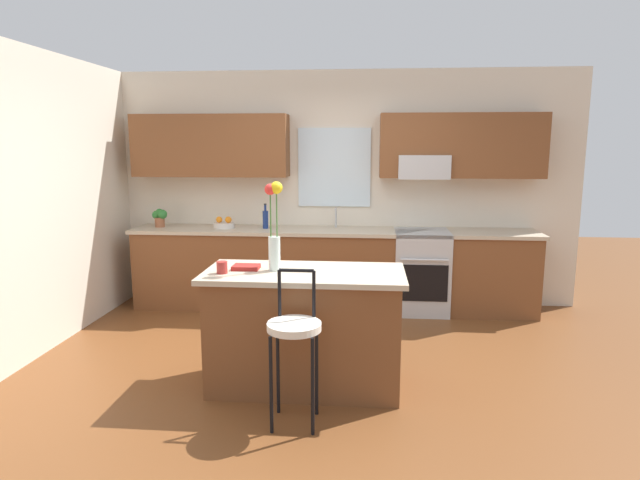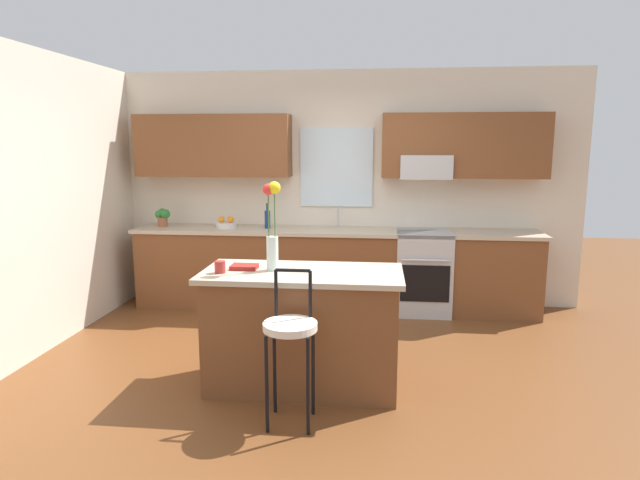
{
  "view_description": "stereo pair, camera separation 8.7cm",
  "coord_description": "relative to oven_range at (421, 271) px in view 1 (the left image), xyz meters",
  "views": [
    {
      "loc": [
        0.39,
        -4.27,
        1.86
      ],
      "look_at": [
        -0.04,
        0.55,
        1.0
      ],
      "focal_mm": 30.13,
      "sensor_mm": 36.0,
      "label": 1
    },
    {
      "loc": [
        0.48,
        -4.26,
        1.86
      ],
      "look_at": [
        -0.04,
        0.55,
        1.0
      ],
      "focal_mm": 30.13,
      "sensor_mm": 36.0,
      "label": 2
    }
  ],
  "objects": [
    {
      "name": "ground_plane",
      "position": [
        -1.0,
        -1.68,
        -0.46
      ],
      "size": [
        14.0,
        14.0,
        0.0
      ],
      "primitive_type": "plane",
      "color": "brown"
    },
    {
      "name": "wall_left",
      "position": [
        -3.56,
        -1.38,
        0.89
      ],
      "size": [
        0.12,
        4.6,
        2.7
      ],
      "primitive_type": "cube",
      "color": "beige",
      "rests_on": "ground"
    },
    {
      "name": "back_wall_assembly",
      "position": [
        -0.98,
        0.31,
        1.05
      ],
      "size": [
        5.6,
        0.5,
        2.7
      ],
      "color": "beige",
      "rests_on": "ground"
    },
    {
      "name": "counter_run",
      "position": [
        -1.0,
        0.02,
        0.01
      ],
      "size": [
        4.56,
        0.64,
        0.92
      ],
      "color": "brown",
      "rests_on": "ground"
    },
    {
      "name": "sink_faucet",
      "position": [
        -0.97,
        0.17,
        0.6
      ],
      "size": [
        0.02,
        0.13,
        0.23
      ],
      "color": "#B7BABC",
      "rests_on": "counter_run"
    },
    {
      "name": "oven_range",
      "position": [
        0.0,
        0.0,
        0.0
      ],
      "size": [
        0.6,
        0.64,
        0.92
      ],
      "color": "#B7BABC",
      "rests_on": "ground"
    },
    {
      "name": "kitchen_island",
      "position": [
        -1.08,
        -2.03,
        0.0
      ],
      "size": [
        1.51,
        0.72,
        0.92
      ],
      "color": "brown",
      "rests_on": "ground"
    },
    {
      "name": "bar_stool_near",
      "position": [
        -1.08,
        -2.6,
        0.18
      ],
      "size": [
        0.36,
        0.36,
        1.04
      ],
      "color": "black",
      "rests_on": "ground"
    },
    {
      "name": "flower_vase",
      "position": [
        -1.3,
        -2.03,
        0.79
      ],
      "size": [
        0.13,
        0.09,
        0.67
      ],
      "color": "silver",
      "rests_on": "kitchen_island"
    },
    {
      "name": "mug_ceramic",
      "position": [
        -1.68,
        -2.15,
        0.51
      ],
      "size": [
        0.08,
        0.08,
        0.09
      ],
      "primitive_type": "cylinder",
      "color": "#A52D28",
      "rests_on": "kitchen_island"
    },
    {
      "name": "cookbook",
      "position": [
        -1.53,
        -2.0,
        0.48
      ],
      "size": [
        0.2,
        0.15,
        0.03
      ],
      "primitive_type": "cube",
      "color": "maroon",
      "rests_on": "kitchen_island"
    },
    {
      "name": "fruit_bowl_oranges",
      "position": [
        -2.25,
        0.02,
        0.5
      ],
      "size": [
        0.24,
        0.24,
        0.13
      ],
      "color": "silver",
      "rests_on": "counter_run"
    },
    {
      "name": "bottle_olive_oil",
      "position": [
        -1.76,
        0.02,
        0.57
      ],
      "size": [
        0.06,
        0.06,
        0.28
      ],
      "color": "navy",
      "rests_on": "counter_run"
    },
    {
      "name": "potted_plant_small",
      "position": [
        -3.0,
        0.02,
        0.58
      ],
      "size": [
        0.18,
        0.12,
        0.21
      ],
      "color": "#9E5B3D",
      "rests_on": "counter_run"
    }
  ]
}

